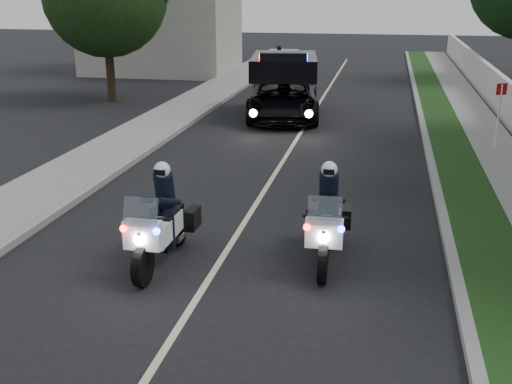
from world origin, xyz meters
TOP-DOWN VIEW (x-y plane):
  - ground at (0.00, 0.00)m, footprint 120.00×120.00m
  - curb_right at (4.10, 10.00)m, footprint 0.20×60.00m
  - grass_verge at (4.80, 10.00)m, footprint 1.20×60.00m
  - sidewalk_right at (6.10, 10.00)m, footprint 1.40×60.00m
  - curb_left at (-4.10, 10.00)m, footprint 0.20×60.00m
  - sidewalk_left at (-5.20, 10.00)m, footprint 2.00×60.00m
  - building_far at (-10.00, 26.00)m, footprint 8.00×6.00m
  - lane_marking at (0.00, 10.00)m, footprint 0.12×50.00m
  - police_moto_left at (-0.99, 0.67)m, footprint 0.78×2.18m
  - police_moto_right at (1.86, 1.37)m, footprint 0.83×2.17m
  - police_suv at (-1.00, 14.11)m, footprint 3.30×5.85m
  - bicycle at (-2.98, 24.59)m, footprint 0.70×1.86m
  - cyclist at (-2.98, 24.59)m, footprint 0.59×0.42m
  - sign_post at (6.00, 9.94)m, footprint 0.45×0.45m
  - tree_left_near at (-8.90, 16.29)m, footprint 6.70×6.70m
  - tree_left_far at (-9.11, 25.86)m, footprint 8.83×8.83m

SIDE VIEW (x-z plane):
  - ground at x=0.00m, z-range 0.00..0.00m
  - police_moto_left at x=-0.99m, z-range -0.92..0.92m
  - police_moto_right at x=1.86m, z-range -0.91..0.91m
  - police_suv at x=-1.00m, z-range -1.35..1.35m
  - bicycle at x=-2.98m, z-range -0.48..0.48m
  - cyclist at x=-2.98m, z-range -0.78..0.78m
  - sign_post at x=6.00m, z-range -1.09..1.09m
  - tree_left_near at x=-8.90m, z-range -4.31..4.31m
  - tree_left_far at x=-9.11m, z-range -6.00..6.00m
  - lane_marking at x=0.00m, z-range 0.00..0.01m
  - curb_right at x=4.10m, z-range 0.00..0.15m
  - curb_left at x=-4.10m, z-range 0.00..0.15m
  - grass_verge at x=4.80m, z-range 0.00..0.16m
  - sidewalk_right at x=6.10m, z-range 0.00..0.16m
  - sidewalk_left at x=-5.20m, z-range 0.00..0.16m
  - building_far at x=-10.00m, z-range 0.00..7.00m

